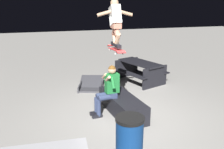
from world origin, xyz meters
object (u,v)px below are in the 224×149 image
object	(u,v)px
person_sitting_on_ledge	(108,88)
skateboard	(116,49)
picnic_table_back	(140,68)
ledge_box_main	(122,104)
kicker_ramp	(91,86)
skater_airborne	(115,21)
trash_bin	(129,138)

from	to	relation	value
person_sitting_on_ledge	skateboard	distance (m)	1.01
skateboard	picnic_table_back	size ratio (longest dim) A/B	0.50
person_sitting_on_ledge	skateboard	world-z (taller)	skateboard
skateboard	picnic_table_back	world-z (taller)	skateboard
ledge_box_main	kicker_ramp	distance (m)	2.24
skateboard	ledge_box_main	bearing A→B (deg)	-99.94
skateboard	picnic_table_back	xyz separation A→B (m)	(2.29, -1.66, -1.21)
skater_airborne	picnic_table_back	bearing A→B (deg)	-36.59
person_sitting_on_ledge	trash_bin	distance (m)	1.97
skateboard	skater_airborne	size ratio (longest dim) A/B	0.92
trash_bin	person_sitting_on_ledge	bearing A→B (deg)	-4.42
ledge_box_main	person_sitting_on_ledge	bearing A→B (deg)	84.04
skater_airborne	picnic_table_back	size ratio (longest dim) A/B	0.55
person_sitting_on_ledge	skater_airborne	size ratio (longest dim) A/B	1.17
skater_airborne	picnic_table_back	distance (m)	3.37
person_sitting_on_ledge	picnic_table_back	world-z (taller)	person_sitting_on_ledge
skateboard	picnic_table_back	distance (m)	3.08
ledge_box_main	trash_bin	size ratio (longest dim) A/B	2.17
person_sitting_on_ledge	skateboard	size ratio (longest dim) A/B	1.27
ledge_box_main	person_sitting_on_ledge	size ratio (longest dim) A/B	1.42
picnic_table_back	ledge_box_main	bearing A→B (deg)	147.26
skateboard	person_sitting_on_ledge	bearing A→B (deg)	87.47
picnic_table_back	person_sitting_on_ledge	bearing A→B (deg)	140.83
kicker_ramp	picnic_table_back	xyz separation A→B (m)	(0.12, -1.85, 0.44)
ledge_box_main	trash_bin	distance (m)	1.98
ledge_box_main	trash_bin	world-z (taller)	trash_bin
ledge_box_main	skateboard	bearing A→B (deg)	80.06
kicker_ramp	ledge_box_main	bearing A→B (deg)	-170.75
ledge_box_main	kicker_ramp	xyz separation A→B (m)	(2.21, 0.36, -0.17)
person_sitting_on_ledge	skateboard	xyz separation A→B (m)	(-0.01, -0.20, 0.99)
kicker_ramp	skater_airborne	bearing A→B (deg)	-174.80
trash_bin	ledge_box_main	bearing A→B (deg)	-15.23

